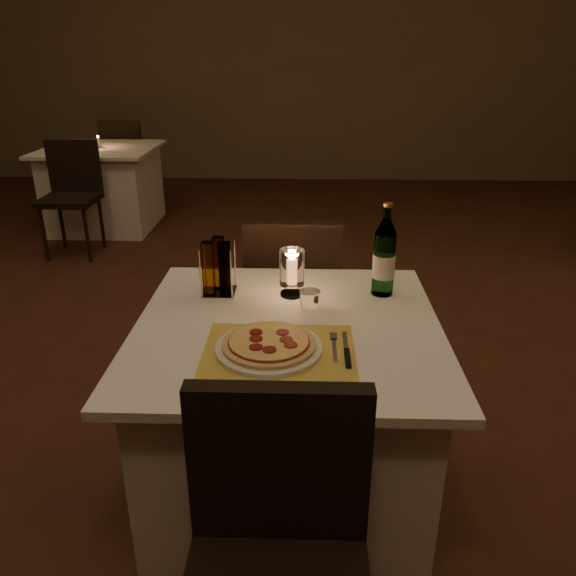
{
  "coord_description": "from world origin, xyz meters",
  "views": [
    {
      "loc": [
        0.05,
        -2.28,
        1.57
      ],
      "look_at": [
        -0.01,
        -0.62,
        0.86
      ],
      "focal_mm": 35.0,
      "sensor_mm": 36.0,
      "label": 1
    }
  ],
  "objects_px": {
    "main_table": "(288,416)",
    "water_bottle": "(384,258)",
    "chair_far": "(293,291)",
    "plate": "(269,348)",
    "neighbor_table_left": "(104,187)",
    "chair_near": "(277,544)",
    "hurricane_candle": "(292,269)",
    "tumbler": "(310,301)",
    "pizza": "(269,343)"
  },
  "relations": [
    {
      "from": "main_table",
      "to": "plate",
      "type": "distance_m",
      "value": 0.42
    },
    {
      "from": "water_bottle",
      "to": "neighbor_table_left",
      "type": "xyz_separation_m",
      "value": [
        -2.17,
        3.22,
        -0.5
      ]
    },
    {
      "from": "hurricane_candle",
      "to": "main_table",
      "type": "bearing_deg",
      "value": -91.71
    },
    {
      "from": "main_table",
      "to": "neighbor_table_left",
      "type": "relative_size",
      "value": 1.0
    },
    {
      "from": "water_bottle",
      "to": "neighbor_table_left",
      "type": "distance_m",
      "value": 3.91
    },
    {
      "from": "chair_far",
      "to": "pizza",
      "type": "height_order",
      "value": "chair_far"
    },
    {
      "from": "chair_near",
      "to": "hurricane_candle",
      "type": "relative_size",
      "value": 5.17
    },
    {
      "from": "main_table",
      "to": "chair_far",
      "type": "relative_size",
      "value": 1.11
    },
    {
      "from": "chair_far",
      "to": "plate",
      "type": "xyz_separation_m",
      "value": [
        -0.05,
        -0.89,
        0.2
      ]
    },
    {
      "from": "hurricane_candle",
      "to": "chair_far",
      "type": "bearing_deg",
      "value": 90.84
    },
    {
      "from": "water_bottle",
      "to": "main_table",
      "type": "bearing_deg",
      "value": -142.31
    },
    {
      "from": "plate",
      "to": "neighbor_table_left",
      "type": "height_order",
      "value": "plate"
    },
    {
      "from": "main_table",
      "to": "pizza",
      "type": "distance_m",
      "value": 0.44
    },
    {
      "from": "chair_near",
      "to": "chair_far",
      "type": "relative_size",
      "value": 1.0
    },
    {
      "from": "chair_far",
      "to": "water_bottle",
      "type": "bearing_deg",
      "value": -53.3
    },
    {
      "from": "main_table",
      "to": "neighbor_table_left",
      "type": "bearing_deg",
      "value": 117.75
    },
    {
      "from": "chair_near",
      "to": "plate",
      "type": "bearing_deg",
      "value": 95.35
    },
    {
      "from": "main_table",
      "to": "water_bottle",
      "type": "xyz_separation_m",
      "value": [
        0.34,
        0.26,
        0.5
      ]
    },
    {
      "from": "chair_far",
      "to": "neighbor_table_left",
      "type": "bearing_deg",
      "value": 123.51
    },
    {
      "from": "main_table",
      "to": "hurricane_candle",
      "type": "distance_m",
      "value": 0.52
    },
    {
      "from": "tumbler",
      "to": "chair_near",
      "type": "bearing_deg",
      "value": -94.97
    },
    {
      "from": "plate",
      "to": "water_bottle",
      "type": "xyz_separation_m",
      "value": [
        0.39,
        0.44,
        0.13
      ]
    },
    {
      "from": "main_table",
      "to": "tumbler",
      "type": "height_order",
      "value": "tumbler"
    },
    {
      "from": "chair_far",
      "to": "hurricane_candle",
      "type": "bearing_deg",
      "value": -89.16
    },
    {
      "from": "main_table",
      "to": "chair_near",
      "type": "height_order",
      "value": "chair_near"
    },
    {
      "from": "chair_far",
      "to": "water_bottle",
      "type": "xyz_separation_m",
      "value": [
        0.34,
        -0.45,
        0.33
      ]
    },
    {
      "from": "pizza",
      "to": "hurricane_candle",
      "type": "height_order",
      "value": "hurricane_candle"
    },
    {
      "from": "water_bottle",
      "to": "neighbor_table_left",
      "type": "height_order",
      "value": "water_bottle"
    },
    {
      "from": "water_bottle",
      "to": "hurricane_candle",
      "type": "xyz_separation_m",
      "value": [
        -0.33,
        -0.03,
        -0.04
      ]
    },
    {
      "from": "main_table",
      "to": "water_bottle",
      "type": "height_order",
      "value": "water_bottle"
    },
    {
      "from": "plate",
      "to": "pizza",
      "type": "bearing_deg",
      "value": -33.66
    },
    {
      "from": "main_table",
      "to": "water_bottle",
      "type": "distance_m",
      "value": 0.66
    },
    {
      "from": "pizza",
      "to": "water_bottle",
      "type": "bearing_deg",
      "value": 48.69
    },
    {
      "from": "tumbler",
      "to": "hurricane_candle",
      "type": "distance_m",
      "value": 0.16
    },
    {
      "from": "tumbler",
      "to": "pizza",
      "type": "bearing_deg",
      "value": -113.04
    },
    {
      "from": "chair_far",
      "to": "hurricane_candle",
      "type": "relative_size",
      "value": 5.17
    },
    {
      "from": "chair_near",
      "to": "water_bottle",
      "type": "bearing_deg",
      "value": 70.89
    },
    {
      "from": "main_table",
      "to": "chair_near",
      "type": "xyz_separation_m",
      "value": [
        0.0,
        -0.71,
        0.18
      ]
    },
    {
      "from": "main_table",
      "to": "pizza",
      "type": "height_order",
      "value": "pizza"
    },
    {
      "from": "tumbler",
      "to": "hurricane_candle",
      "type": "height_order",
      "value": "hurricane_candle"
    },
    {
      "from": "main_table",
      "to": "chair_far",
      "type": "bearing_deg",
      "value": 90.0
    },
    {
      "from": "plate",
      "to": "water_bottle",
      "type": "distance_m",
      "value": 0.6
    },
    {
      "from": "hurricane_candle",
      "to": "neighbor_table_left",
      "type": "relative_size",
      "value": 0.17
    },
    {
      "from": "pizza",
      "to": "hurricane_candle",
      "type": "relative_size",
      "value": 1.61
    },
    {
      "from": "main_table",
      "to": "tumbler",
      "type": "relative_size",
      "value": 13.59
    },
    {
      "from": "pizza",
      "to": "plate",
      "type": "bearing_deg",
      "value": 146.34
    },
    {
      "from": "main_table",
      "to": "plate",
      "type": "xyz_separation_m",
      "value": [
        -0.05,
        -0.18,
        0.38
      ]
    },
    {
      "from": "main_table",
      "to": "hurricane_candle",
      "type": "bearing_deg",
      "value": 88.29
    },
    {
      "from": "pizza",
      "to": "neighbor_table_left",
      "type": "distance_m",
      "value": 4.09
    },
    {
      "from": "water_bottle",
      "to": "neighbor_table_left",
      "type": "bearing_deg",
      "value": 123.98
    }
  ]
}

